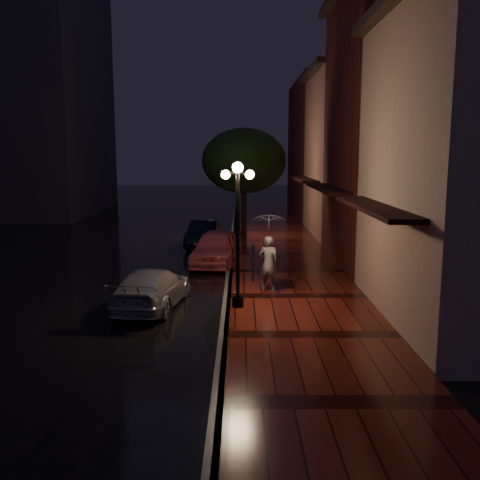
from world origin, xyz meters
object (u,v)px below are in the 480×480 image
(silver_car, at_px, (152,288))
(parking_meter, at_px, (253,259))
(pink_car, at_px, (216,247))
(woman_with_umbrella, at_px, (269,240))
(streetlamp_far, at_px, (239,192))
(streetlamp_near, at_px, (238,226))
(street_tree, at_px, (244,163))
(navy_car, at_px, (204,234))

(silver_car, height_order, parking_meter, parking_meter)
(pink_car, height_order, silver_car, pink_car)
(woman_with_umbrella, bearing_deg, silver_car, 42.34)
(streetlamp_far, xyz_separation_m, parking_meter, (0.53, -10.72, -1.65))
(streetlamp_near, relative_size, streetlamp_far, 1.00)
(pink_car, bearing_deg, streetlamp_far, 89.77)
(silver_car, relative_size, woman_with_umbrella, 1.61)
(pink_car, bearing_deg, silver_car, -97.03)
(silver_car, distance_m, parking_meter, 4.27)
(streetlamp_far, height_order, pink_car, streetlamp_far)
(streetlamp_far, bearing_deg, parking_meter, -87.17)
(street_tree, height_order, navy_car, street_tree)
(navy_car, distance_m, parking_meter, 8.46)
(pink_car, height_order, parking_meter, pink_car)
(parking_meter, bearing_deg, woman_with_umbrella, -55.90)
(street_tree, relative_size, navy_car, 1.44)
(street_tree, bearing_deg, woman_with_umbrella, -85.15)
(street_tree, distance_m, silver_car, 11.53)
(streetlamp_far, height_order, navy_car, streetlamp_far)
(pink_car, xyz_separation_m, silver_car, (-1.68, -6.48, -0.13))
(streetlamp_far, relative_size, navy_car, 1.07)
(street_tree, relative_size, silver_car, 1.38)
(streetlamp_near, distance_m, parking_meter, 3.71)
(streetlamp_near, xyz_separation_m, navy_car, (-1.78, 11.41, -1.94))
(street_tree, xyz_separation_m, navy_car, (-2.04, 0.42, -3.58))
(streetlamp_near, relative_size, navy_car, 1.07)
(pink_car, height_order, woman_with_umbrella, woman_with_umbrella)
(street_tree, xyz_separation_m, woman_with_umbrella, (0.77, -9.06, -2.38))
(navy_car, xyz_separation_m, silver_car, (-0.86, -10.97, -0.05))
(parking_meter, bearing_deg, silver_car, -124.33)
(streetlamp_near, bearing_deg, parking_meter, 80.83)
(street_tree, height_order, woman_with_umbrella, street_tree)
(parking_meter, bearing_deg, streetlamp_near, -85.29)
(woman_with_umbrella, bearing_deg, navy_car, -53.16)
(pink_car, relative_size, woman_with_umbrella, 1.68)
(streetlamp_near, distance_m, streetlamp_far, 14.00)
(street_tree, relative_size, woman_with_umbrella, 2.23)
(streetlamp_far, distance_m, pink_car, 7.38)
(streetlamp_far, bearing_deg, pink_car, -97.74)
(silver_car, bearing_deg, streetlamp_near, 177.94)
(streetlamp_near, distance_m, woman_with_umbrella, 2.30)
(streetlamp_far, height_order, street_tree, street_tree)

